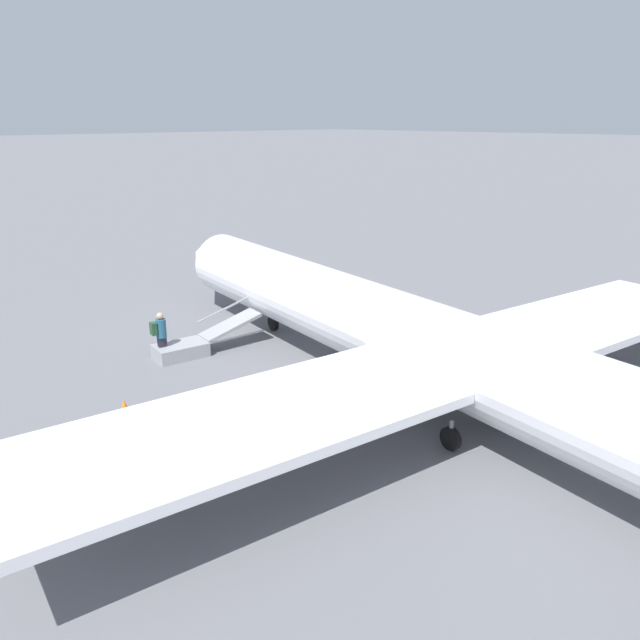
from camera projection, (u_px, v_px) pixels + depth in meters
The scene contains 5 objects.
ground_plane at pixel (415, 403), 18.63m from camera, with size 600.00×600.00×0.00m, color slate.
airplane_main at pixel (441, 351), 17.29m from camera, with size 31.24×24.02×6.63m.
boarding_stairs at pixel (191, 345), 22.32m from camera, with size 1.62×4.12×1.67m.
passenger at pixel (160, 333), 21.63m from camera, with size 0.37×0.56×1.74m.
traffic_cone_near_stairs at pixel (125, 410), 17.60m from camera, with size 0.53×0.53×0.59m.
Camera 1 is at (-10.18, 13.83, 8.16)m, focal length 35.00 mm.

